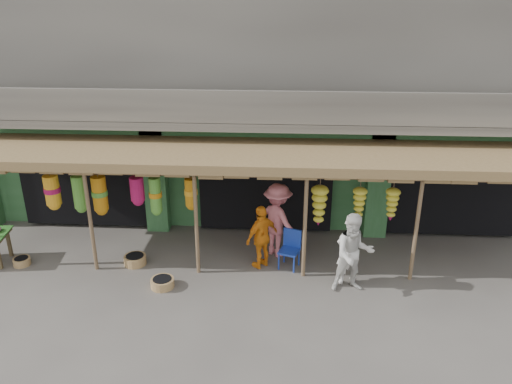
# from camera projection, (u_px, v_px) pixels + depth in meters

# --- Properties ---
(ground) EXTENTS (80.00, 80.00, 0.00)m
(ground) POSITION_uv_depth(u_px,v_px,m) (261.00, 270.00, 12.09)
(ground) COLOR #514C47
(ground) RESTS_ON ground
(building) EXTENTS (16.40, 6.80, 7.00)m
(building) POSITION_uv_depth(u_px,v_px,m) (270.00, 92.00, 15.32)
(building) COLOR gray
(building) RESTS_ON ground
(awning) EXTENTS (14.00, 2.70, 2.79)m
(awning) POSITION_uv_depth(u_px,v_px,m) (257.00, 159.00, 11.87)
(awning) COLOR brown
(awning) RESTS_ON ground
(blue_chair) EXTENTS (0.57, 0.58, 0.94)m
(blue_chair) POSITION_uv_depth(u_px,v_px,m) (290.00, 247.00, 12.07)
(blue_chair) COLOR #1A37A9
(blue_chair) RESTS_ON ground
(basket_left) EXTENTS (0.58, 0.58, 0.23)m
(basket_left) POSITION_uv_depth(u_px,v_px,m) (135.00, 260.00, 12.30)
(basket_left) COLOR olive
(basket_left) RESTS_ON ground
(basket_mid) EXTENTS (0.67, 0.67, 0.21)m
(basket_mid) POSITION_uv_depth(u_px,v_px,m) (162.00, 283.00, 11.36)
(basket_mid) COLOR olive
(basket_mid) RESTS_ON ground
(basket_right) EXTENTS (0.43, 0.43, 0.18)m
(basket_right) POSITION_uv_depth(u_px,v_px,m) (22.00, 262.00, 12.27)
(basket_right) COLOR olive
(basket_right) RESTS_ON ground
(person_front) EXTENTS (0.71, 0.60, 1.65)m
(person_front) POSITION_uv_depth(u_px,v_px,m) (349.00, 250.00, 11.29)
(person_front) COLOR white
(person_front) RESTS_ON ground
(person_right) EXTENTS (0.98, 0.81, 1.85)m
(person_right) POSITION_uv_depth(u_px,v_px,m) (354.00, 253.00, 10.95)
(person_right) COLOR silver
(person_right) RESTS_ON ground
(person_vendor) EXTENTS (0.94, 0.94, 1.60)m
(person_vendor) POSITION_uv_depth(u_px,v_px,m) (262.00, 237.00, 11.95)
(person_vendor) COLOR orange
(person_vendor) RESTS_ON ground
(person_shopper) EXTENTS (1.40, 1.36, 1.92)m
(person_shopper) POSITION_uv_depth(u_px,v_px,m) (278.00, 220.00, 12.45)
(person_shopper) COLOR #D8727C
(person_shopper) RESTS_ON ground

